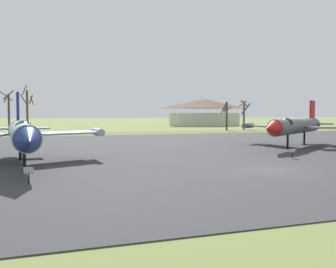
{
  "coord_description": "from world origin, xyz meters",
  "views": [
    {
      "loc": [
        -14.83,
        -21.82,
        3.81
      ],
      "look_at": [
        -1.02,
        17.36,
        1.6
      ],
      "focal_mm": 41.49,
      "sensor_mm": 36.0,
      "label": 1
    }
  ],
  "objects_px": {
    "jet_fighter_rear_center": "(296,126)",
    "info_placard_rear_center": "(292,153)",
    "jet_fighter_front_right": "(22,133)",
    "info_placard_front_right": "(29,174)",
    "visitor_building": "(204,112)"
  },
  "relations": [
    {
      "from": "jet_fighter_rear_center",
      "to": "info_placard_rear_center",
      "type": "xyz_separation_m",
      "value": [
        -7.1,
        -8.82,
        -1.9
      ]
    },
    {
      "from": "visitor_building",
      "to": "jet_fighter_rear_center",
      "type": "bearing_deg",
      "value": -107.12
    },
    {
      "from": "info_placard_front_right",
      "to": "info_placard_rear_center",
      "type": "bearing_deg",
      "value": 13.7
    },
    {
      "from": "jet_fighter_rear_center",
      "to": "info_placard_rear_center",
      "type": "bearing_deg",
      "value": -128.86
    },
    {
      "from": "jet_fighter_front_right",
      "to": "info_placard_rear_center",
      "type": "xyz_separation_m",
      "value": [
        21.18,
        -2.83,
        -1.87
      ]
    },
    {
      "from": "info_placard_rear_center",
      "to": "visitor_building",
      "type": "xyz_separation_m",
      "value": [
        29.46,
        81.36,
        3.59
      ]
    },
    {
      "from": "visitor_building",
      "to": "info_placard_rear_center",
      "type": "bearing_deg",
      "value": -109.9
    },
    {
      "from": "info_placard_front_right",
      "to": "info_placard_rear_center",
      "type": "xyz_separation_m",
      "value": [
        20.69,
        5.04,
        -0.06
      ]
    },
    {
      "from": "jet_fighter_rear_center",
      "to": "info_placard_rear_center",
      "type": "relative_size",
      "value": 18.46
    },
    {
      "from": "info_placard_front_right",
      "to": "visitor_building",
      "type": "distance_m",
      "value": 99.97
    },
    {
      "from": "jet_fighter_rear_center",
      "to": "info_placard_front_right",
      "type": "bearing_deg",
      "value": -153.5
    },
    {
      "from": "jet_fighter_front_right",
      "to": "info_placard_front_right",
      "type": "xyz_separation_m",
      "value": [
        0.48,
        -7.87,
        -1.81
      ]
    },
    {
      "from": "jet_fighter_front_right",
      "to": "info_placard_rear_center",
      "type": "relative_size",
      "value": 20.49
    },
    {
      "from": "visitor_building",
      "to": "jet_fighter_front_right",
      "type": "bearing_deg",
      "value": -122.81
    },
    {
      "from": "jet_fighter_rear_center",
      "to": "visitor_building",
      "type": "relative_size",
      "value": 0.76
    }
  ]
}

